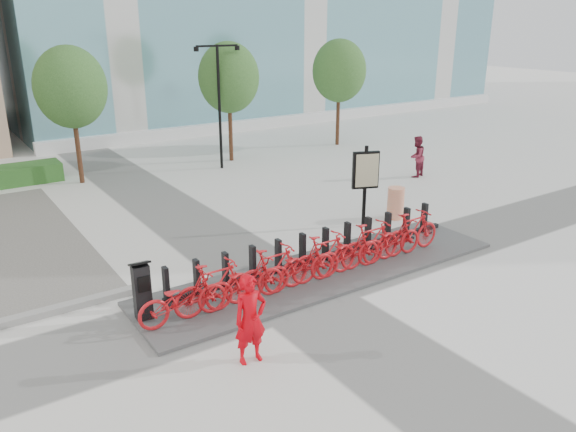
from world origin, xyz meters
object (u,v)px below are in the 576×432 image
worker_red (250,319)px  pedestrian (417,157)px  construction_barrel (396,203)px  bike_0 (183,298)px  map_sign (366,174)px  kiosk (142,291)px

worker_red → pedestrian: size_ratio=1.05×
worker_red → pedestrian: (11.90, 7.43, -0.04)m
worker_red → construction_barrel: worker_red is taller
bike_0 → map_sign: size_ratio=0.78×
construction_barrel → map_sign: 1.69m
bike_0 → pedestrian: size_ratio=1.18×
worker_red → pedestrian: bearing=35.3°
construction_barrel → map_sign: bearing=177.2°
worker_red → construction_barrel: (7.71, 4.25, -0.35)m
kiosk → worker_red: bearing=-60.9°
map_sign → pedestrian: bearing=51.7°
pedestrian → construction_barrel: bearing=19.4°
bike_0 → map_sign: map_sign is taller
construction_barrel → bike_0: bearing=-164.0°
bike_0 → kiosk: 0.86m
construction_barrel → pedestrian: bearing=37.2°
kiosk → map_sign: size_ratio=0.53×
bike_0 → worker_red: bearing=-165.9°
pedestrian → bike_0: bearing=6.2°
construction_barrel → map_sign: map_sign is taller
pedestrian → construction_barrel: pedestrian is taller
construction_barrel → map_sign: size_ratio=0.41×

